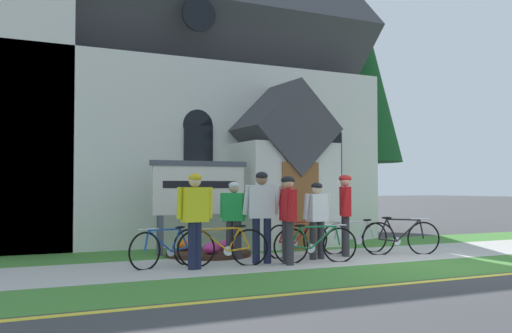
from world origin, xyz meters
name	(u,v)px	position (x,y,z in m)	size (l,w,h in m)	color
ground	(320,246)	(0.00, 4.00, 0.00)	(140.00, 140.00, 0.00)	#3D3D3F
sidewalk_slab	(259,262)	(-2.79, 1.86, 0.01)	(32.00, 2.57, 0.01)	#B7B5AD
grass_verge	(320,278)	(-2.79, -0.37, 0.00)	(32.00, 1.88, 0.01)	#427F33
church_lawn	(214,251)	(-2.79, 4.20, 0.00)	(24.00, 2.12, 0.01)	#427F33
curb_paint_stripe	(360,288)	(-2.79, -1.46, 0.00)	(28.00, 0.16, 0.01)	yellow
church_building	(142,87)	(-3.19, 9.04, 4.55)	(11.74, 10.06, 14.00)	silver
church_sign	(199,191)	(-3.29, 3.84, 1.40)	(2.30, 0.13, 2.08)	#474C56
flower_bed	(208,252)	(-3.30, 3.28, 0.09)	(1.84, 1.84, 0.34)	#382319
bicycle_orange	(223,247)	(-3.66, 1.63, 0.37)	(1.67, 0.53, 0.80)	black
bicycle_white	(298,239)	(-1.63, 2.32, 0.38)	(1.75, 0.42, 0.81)	black
bicycle_black	(401,237)	(0.61, 1.63, 0.39)	(1.66, 0.66, 0.86)	black
bicycle_red	(167,248)	(-4.64, 1.98, 0.37)	(1.62, 0.65, 0.77)	black
bicycle_silver	(355,237)	(-0.11, 2.34, 0.36)	(1.77, 0.10, 0.78)	black
bicycle_green	(315,244)	(-1.83, 1.30, 0.37)	(1.65, 0.49, 0.78)	black
cyclist_in_green_jersey	(345,208)	(-0.66, 1.93, 1.04)	(0.44, 0.68, 1.76)	#2D2D33
cyclist_in_yellow_jersey	(317,215)	(-1.52, 1.72, 0.92)	(0.64, 0.29, 1.59)	#2D2D33
cyclist_in_orange_jersey	(262,209)	(-2.84, 1.63, 1.07)	(0.62, 0.53, 1.79)	#191E38
cyclist_in_blue_jersey	(288,213)	(-2.46, 1.27, 1.00)	(0.31, 0.73, 1.71)	#2D2D33
cyclist_in_white_jersey	(195,213)	(-4.31, 1.42, 1.03)	(0.68, 0.31, 1.74)	#191E38
cyclist_in_red_jersey	(234,214)	(-3.04, 2.51, 0.93)	(0.46, 0.60, 1.60)	#2D2D33
roadside_conifer	(357,71)	(4.36, 8.36, 5.59)	(3.15, 3.15, 8.85)	#4C3823
distant_hill	(7,197)	(-2.19, 84.41, 0.00)	(102.43, 40.65, 21.93)	#847A5B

